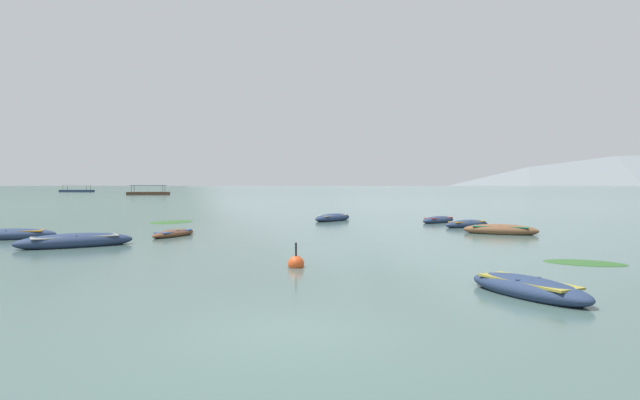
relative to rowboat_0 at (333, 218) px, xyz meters
name	(u,v)px	position (x,y,z in m)	size (l,w,h in m)	color
ground_plane	(284,185)	(-3.30, 1472.74, -0.20)	(6000.00, 6000.00, 0.00)	#425B56
mountain_1	(12,122)	(-1051.76, 2066.41, 244.50)	(1997.04, 1997.04, 489.38)	#4C5B56
mountain_2	(152,146)	(-510.85, 2021.11, 150.66)	(912.17, 912.17, 301.72)	#56665B
mountain_3	(357,134)	(245.83, 1739.46, 173.31)	(1236.34, 1236.34, 347.02)	slate
mountain_4	(514,111)	(793.13, 1735.07, 257.47)	(1859.57, 1859.57, 515.34)	slate
rowboat_0	(333,218)	(0.00, 0.00, 0.00)	(3.35, 3.63, 0.63)	navy
rowboat_1	(174,234)	(-8.75, -10.35, -0.07)	(2.08, 3.10, 0.40)	brown
rowboat_2	(467,224)	(7.43, -5.95, -0.03)	(3.34, 2.28, 0.54)	navy
rowboat_3	(528,288)	(2.15, -24.76, -0.02)	(2.28, 3.39, 0.55)	navy
rowboat_5	(8,235)	(-16.10, -11.20, 0.00)	(4.21, 2.05, 0.61)	navy
rowboat_6	(438,220)	(6.84, -2.19, -0.03)	(3.13, 2.83, 0.53)	navy
rowboat_7	(500,230)	(7.64, -10.28, 0.00)	(3.80, 2.74, 0.63)	brown
rowboat_8	(75,241)	(-11.84, -14.41, 0.02)	(4.55, 3.19, 0.69)	navy
ferry_0	(148,193)	(-36.45, 93.80, 0.25)	(9.83, 3.07, 2.54)	#4C3323
ferry_1	(77,191)	(-73.15, 145.10, 0.25)	(11.23, 5.10, 2.54)	navy
mooring_buoy	(296,264)	(-3.01, -20.32, -0.09)	(0.50, 0.50, 0.90)	#DB4C1E
weed_patch_1	(585,263)	(6.25, -20.13, -0.20)	(2.47, 1.33, 0.14)	#2D5628
weed_patch_2	(171,222)	(-10.91, -0.71, -0.20)	(3.49, 2.38, 0.14)	#2D5628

